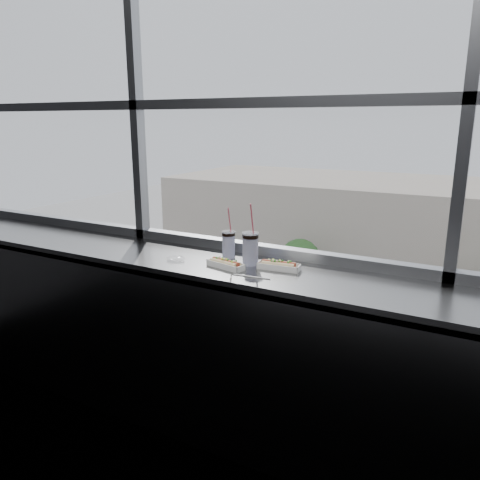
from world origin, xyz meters
The scene contains 21 objects.
wall_back_lower centered at (0.00, 1.50, 0.55)m, with size 6.00×6.00×0.00m, color black.
window_glass centered at (0.00, 1.52, 2.30)m, with size 6.00×6.00×0.00m, color silver.
window_mullions centered at (0.00, 1.50, 2.30)m, with size 6.00×0.08×2.40m, color gray, non-canonical shape.
counter centered at (0.00, 1.23, 1.07)m, with size 6.00×0.55×0.06m, color gray.
counter_fascia centered at (0.00, 0.97, 0.55)m, with size 6.00×0.04×1.04m, color gray.
hotdog_tray_left centered at (-0.12, 1.15, 1.12)m, with size 0.24×0.12×0.06m.
hotdog_tray_right centered at (0.15, 1.26, 1.12)m, with size 0.24×0.10×0.06m.
soda_cup_left centered at (-0.21, 1.34, 1.19)m, with size 0.08×0.08×0.31m.
soda_cup_right centered at (-0.03, 1.27, 1.20)m, with size 0.10×0.10×0.36m.
loose_straw centered at (0.08, 1.07, 1.10)m, with size 0.01×0.01×0.20m, color white.
wrapper centered at (-0.45, 1.13, 1.11)m, with size 0.11×0.08×0.03m, color silver.
plaza_ground centered at (0.00, 45.00, -11.00)m, with size 120.00×120.00×0.00m, color #A3A2A0.
street_asphalt centered at (0.00, 21.50, -10.97)m, with size 80.00×10.00×0.06m, color black.
far_sidewalk centered at (0.00, 29.50, -10.98)m, with size 80.00×6.00×0.04m, color #A3A2A0.
far_building centered at (0.00, 39.50, -7.00)m, with size 50.00×14.00×8.00m, color #B5A897.
car_near_b centered at (-5.73, 17.50, -9.89)m, with size 6.30×2.63×2.10m, color black.
car_near_a centered at (-15.99, 17.50, -10.01)m, with size 5.58×2.32×1.86m, color gray.
car_near_c centered at (-1.45, 17.50, -9.98)m, with size 5.76×2.40×1.92m, color #B14114.
pedestrian_b centered at (-2.49, 30.04, -10.02)m, with size 0.83×0.62×1.87m, color #66605B.
pedestrian_a centered at (-7.94, 30.33, -9.80)m, with size 1.03×0.77×2.31m, color #66605B.
tree_left centered at (-10.41, 29.50, -7.81)m, with size 3.01×3.01×4.70m.
Camera 1 is at (1.13, -1.01, 1.90)m, focal length 35.00 mm.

